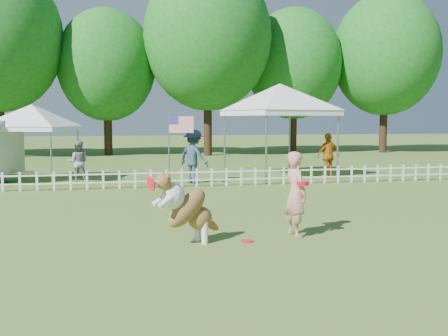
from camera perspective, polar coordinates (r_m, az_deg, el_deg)
name	(u,v)px	position (r m, az deg, el deg)	size (l,w,h in m)	color
ground	(237,235)	(9.66, 1.47, -7.66)	(120.00, 120.00, 0.00)	#365F1E
picket_fence	(189,178)	(16.42, -4.00, -1.13)	(22.00, 0.08, 0.60)	silver
handler	(295,194)	(9.51, 8.17, -2.97)	(0.59, 0.39, 1.62)	tan
dog	(188,208)	(8.83, -4.14, -4.59)	(1.27, 0.42, 1.31)	brown
frisbee_on_turf	(247,241)	(9.16, 2.67, -8.34)	(0.23, 0.23, 0.02)	red
canopy_tent_left	(33,144)	(19.04, -21.00, 2.59)	(2.60, 2.60, 2.68)	white
canopy_tent_right	(279,132)	(19.19, 6.34, 4.14)	(3.37, 3.37, 3.49)	white
flag_pole	(169,150)	(16.91, -6.31, 2.07)	(0.91, 0.09, 2.37)	gray
spectator_a	(78,162)	(17.94, -16.33, 0.65)	(0.72, 0.56, 1.48)	gray
spectator_b	(194,156)	(17.30, -3.49, 1.34)	(1.21, 0.70, 1.88)	navy
spectator_c	(328,156)	(19.17, 11.84, 1.39)	(1.00, 0.42, 1.70)	#BF6D16
tree_center_left	(107,75)	(31.79, -13.25, 10.28)	(6.00, 6.00, 9.80)	#1A5C1A
tree_center_right	(208,51)	(30.87, -1.89, 13.18)	(7.60, 7.60, 12.60)	#1A5C1A
tree_right	(294,74)	(33.69, 7.97, 10.61)	(6.20, 6.20, 10.40)	#1A5C1A
tree_far_right	(385,66)	(35.29, 17.94, 10.98)	(7.00, 7.00, 11.40)	#1A5C1A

